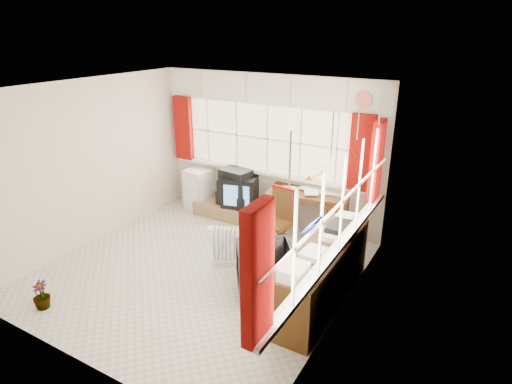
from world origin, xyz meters
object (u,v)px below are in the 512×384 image
at_px(office_chair, 265,270).
at_px(tv_bench, 233,211).
at_px(desk_lamp, 325,177).
at_px(task_chair, 280,218).
at_px(radiator, 226,250).
at_px(mini_fridge, 200,189).
at_px(credenza, 322,273).
at_px(crt_tv, 241,191).
at_px(desk, 308,211).

xyz_separation_m(office_chair, tv_bench, (-1.59, 1.71, -0.20)).
height_order(desk_lamp, task_chair, desk_lamp).
relative_size(radiator, mini_fridge, 0.76).
distance_m(radiator, credenza, 1.52).
height_order(tv_bench, crt_tv, crt_tv).
distance_m(desk_lamp, radiator, 1.87).
height_order(desk_lamp, office_chair, desk_lamp).
relative_size(task_chair, tv_bench, 0.71).
relative_size(tv_bench, crt_tv, 1.99).
relative_size(credenza, crt_tv, 2.85).
height_order(desk_lamp, crt_tv, desk_lamp).
bearing_deg(radiator, task_chair, 58.15).
distance_m(desk_lamp, crt_tv, 1.62).
distance_m(office_chair, tv_bench, 2.35).
bearing_deg(tv_bench, credenza, -33.70).
bearing_deg(desk, desk_lamp, -5.03).
bearing_deg(desk_lamp, tv_bench, -178.03).
relative_size(office_chair, mini_fridge, 0.95).
distance_m(tv_bench, mini_fridge, 0.82).
relative_size(desk_lamp, radiator, 0.76).
distance_m(crt_tv, mini_fridge, 0.91).
bearing_deg(mini_fridge, desk, 0.01).
relative_size(desk_lamp, credenza, 0.22).
distance_m(desk_lamp, tv_bench, 1.89).
relative_size(task_chair, radiator, 1.73).
xyz_separation_m(desk, mini_fridge, (-2.17, -0.00, -0.04)).
bearing_deg(desk_lamp, radiator, -121.26).
relative_size(desk_lamp, mini_fridge, 0.58).
relative_size(desk, radiator, 2.40).
relative_size(desk_lamp, crt_tv, 0.62).
relative_size(desk_lamp, task_chair, 0.44).
bearing_deg(mini_fridge, credenza, -27.64).
bearing_deg(crt_tv, desk_lamp, -0.88).
relative_size(desk, credenza, 0.68).
bearing_deg(radiator, desk_lamp, 58.74).
distance_m(desk, credenza, 1.83).
relative_size(task_chair, credenza, 0.49).
xyz_separation_m(desk, task_chair, (-0.15, -0.72, 0.11)).
bearing_deg(mini_fridge, office_chair, -37.15).
height_order(desk_lamp, radiator, desk_lamp).
distance_m(radiator, crt_tv, 1.63).
bearing_deg(crt_tv, credenza, -36.62).
xyz_separation_m(tv_bench, crt_tv, (0.13, 0.08, 0.39)).
height_order(radiator, tv_bench, radiator).
distance_m(office_chair, radiator, 0.88).
height_order(tv_bench, mini_fridge, mini_fridge).
distance_m(credenza, crt_tv, 2.69).
bearing_deg(credenza, desk_lamp, 111.56).
bearing_deg(radiator, desk, 67.30).
distance_m(desk_lamp, office_chair, 1.91).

